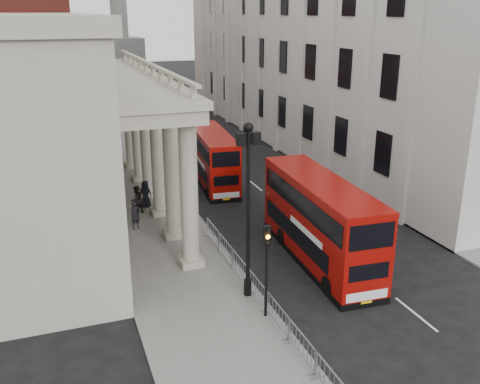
{
  "coord_description": "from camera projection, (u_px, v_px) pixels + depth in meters",
  "views": [
    {
      "loc": [
        -8.56,
        -17.09,
        12.95
      ],
      "look_at": [
        1.09,
        9.78,
        3.25
      ],
      "focal_mm": 40.0,
      "sensor_mm": 36.0,
      "label": 1
    }
  ],
  "objects": [
    {
      "name": "portico_building",
      "position": [
        18.0,
        130.0,
        32.89
      ],
      "size": [
        9.0,
        28.0,
        12.0
      ],
      "primitive_type": "cube",
      "color": "gray",
      "rests_on": "ground"
    },
    {
      "name": "pedestrian_c",
      "position": [
        145.0,
        194.0,
        36.62
      ],
      "size": [
        1.09,
        0.98,
        1.87
      ],
      "primitive_type": "imported",
      "rotation": [
        0.0,
        0.0,
        5.74
      ],
      "color": "black",
      "rests_on": "sidewalk_west"
    },
    {
      "name": "pedestrian_a",
      "position": [
        135.0,
        215.0,
        32.94
      ],
      "size": [
        0.76,
        0.63,
        1.78
      ],
      "primitive_type": "imported",
      "rotation": [
        0.0,
        0.0,
        0.37
      ],
      "color": "black",
      "rests_on": "sidewalk_west"
    },
    {
      "name": "crowd_barriers",
      "position": [
        267.0,
        302.0,
        23.79
      ],
      "size": [
        0.5,
        18.75,
        1.1
      ],
      "color": "gray",
      "rests_on": "sidewalk_west"
    },
    {
      "name": "east_building",
      "position": [
        307.0,
        16.0,
        51.75
      ],
      "size": [
        8.0,
        55.0,
        25.0
      ],
      "primitive_type": "cube",
      "color": "beige",
      "rests_on": "ground"
    },
    {
      "name": "bus_far",
      "position": [
        213.0,
        157.0,
        41.6
      ],
      "size": [
        3.23,
        9.67,
        4.1
      ],
      "rotation": [
        0.0,
        0.0,
        -0.1
      ],
      "color": "#960B06",
      "rests_on": "ground"
    },
    {
      "name": "traffic_light",
      "position": [
        267.0,
        255.0,
        22.74
      ],
      "size": [
        0.28,
        0.33,
        4.3
      ],
      "color": "black",
      "rests_on": "sidewalk_west"
    },
    {
      "name": "ground",
      "position": [
        295.0,
        340.0,
        22.14
      ],
      "size": [
        260.0,
        260.0,
        0.0
      ],
      "primitive_type": "plane",
      "color": "black",
      "rests_on": "ground"
    },
    {
      "name": "pedestrian_b",
      "position": [
        136.0,
        200.0,
        35.34
      ],
      "size": [
        1.18,
        1.12,
        1.93
      ],
      "primitive_type": "imported",
      "rotation": [
        0.0,
        0.0,
        3.69
      ],
      "color": "black",
      "rests_on": "sidewalk_west"
    },
    {
      "name": "sidewalk_west",
      "position": [
        121.0,
        162.0,
        47.89
      ],
      "size": [
        6.0,
        140.0,
        0.12
      ],
      "primitive_type": "cube",
      "color": "slate",
      "rests_on": "ground"
    },
    {
      "name": "kerb",
      "position": [
        154.0,
        159.0,
        48.83
      ],
      "size": [
        0.2,
        140.0,
        0.14
      ],
      "primitive_type": "cube",
      "color": "slate",
      "rests_on": "ground"
    },
    {
      "name": "bus_near",
      "position": [
        320.0,
        220.0,
        28.53
      ],
      "size": [
        3.09,
        10.67,
        4.56
      ],
      "rotation": [
        0.0,
        0.0,
        -0.05
      ],
      "color": "#8E0A06",
      "rests_on": "ground"
    },
    {
      "name": "sidewalk_east",
      "position": [
        289.0,
        147.0,
        53.17
      ],
      "size": [
        3.0,
        140.0,
        0.12
      ],
      "primitive_type": "cube",
      "color": "slate",
      "rests_on": "ground"
    },
    {
      "name": "lamp_post_south",
      "position": [
        248.0,
        200.0,
        23.93
      ],
      "size": [
        1.05,
        0.44,
        8.32
      ],
      "color": "black",
      "rests_on": "sidewalk_west"
    },
    {
      "name": "brick_building",
      "position": [
        21.0,
        30.0,
        58.01
      ],
      "size": [
        9.0,
        32.0,
        22.0
      ],
      "primitive_type": "cube",
      "color": "maroon",
      "rests_on": "ground"
    },
    {
      "name": "lamp_post_mid",
      "position": [
        169.0,
        129.0,
        38.19
      ],
      "size": [
        1.05,
        0.44,
        8.32
      ],
      "color": "black",
      "rests_on": "sidewalk_west"
    },
    {
      "name": "west_building_far",
      "position": [
        27.0,
        30.0,
        86.84
      ],
      "size": [
        9.0,
        30.0,
        20.0
      ],
      "primitive_type": "cube",
      "color": "gray",
      "rests_on": "ground"
    },
    {
      "name": "lamp_post_north",
      "position": [
        134.0,
        97.0,
        52.44
      ],
      "size": [
        1.05,
        0.44,
        8.32
      ],
      "color": "black",
      "rests_on": "sidewalk_west"
    }
  ]
}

